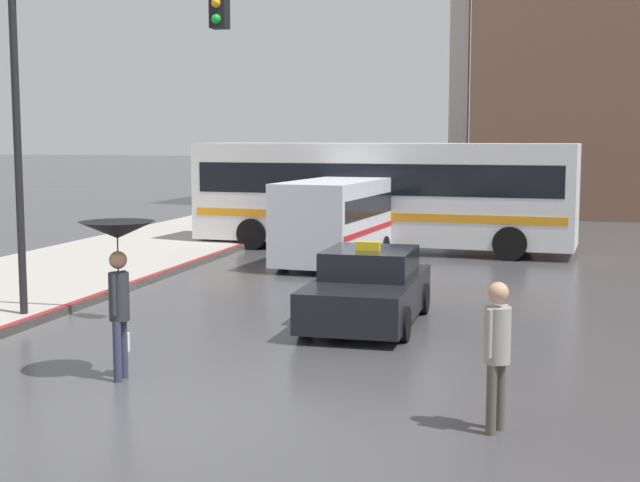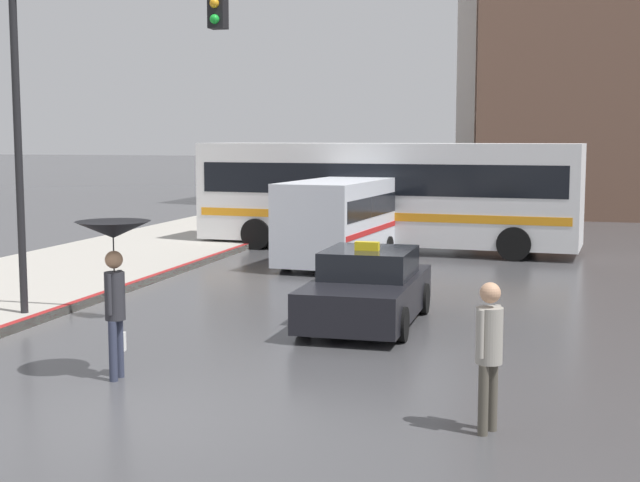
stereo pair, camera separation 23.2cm
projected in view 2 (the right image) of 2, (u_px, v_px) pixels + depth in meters
ground_plane at (125, 421)px, 10.82m from camera, size 300.00×300.00×0.00m
taxi at (367, 290)px, 16.41m from camera, size 1.91×4.03×1.53m
ambulance_van at (339, 217)px, 24.21m from camera, size 2.44×5.19×2.28m
city_bus at (385, 191)px, 27.11m from camera, size 11.72×3.37×3.26m
pedestrian_with_umbrella at (114, 252)px, 12.49m from camera, size 1.05×1.05×2.26m
pedestrian_man at (489, 344)px, 10.27m from camera, size 0.41×0.45×1.78m
traffic_light at (93, 81)px, 15.70m from camera, size 4.14×0.38×6.35m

